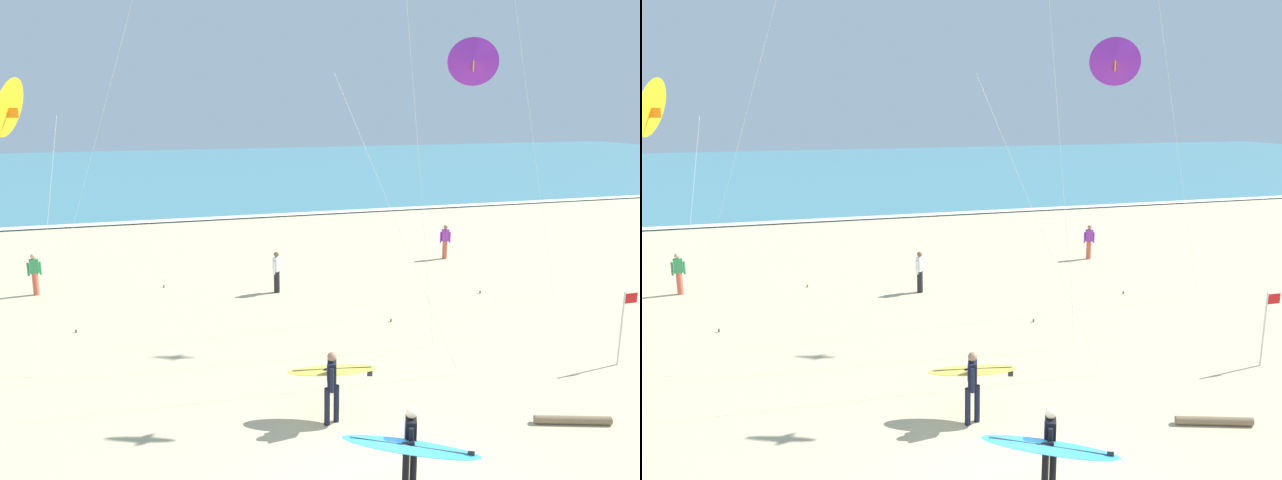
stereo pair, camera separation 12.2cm
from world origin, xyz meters
The scene contains 11 objects.
ocean_water centered at (0.00, 58.61, 0.04)m, with size 160.00×60.00×0.08m, color teal.
shoreline_foam centered at (0.00, 28.91, 0.09)m, with size 160.00×0.93×0.01m, color white.
surfer_lead centered at (-0.09, 3.08, 1.05)m, with size 2.13×1.21×1.71m.
surfer_trailing centered at (0.39, -0.07, 1.05)m, with size 2.48×1.45×1.71m.
kite_delta_violet_high centered at (3.83, 4.43, 8.02)m, with size 3.68×2.03×8.65m.
kite_delta_golden_low centered at (-6.91, 7.46, 6.95)m, with size 1.25×3.96×7.69m.
bystander_purple_top centered at (9.48, 15.86, 0.81)m, with size 0.49×0.25×1.59m.
bystander_white_top centered at (0.87, 12.95, 0.81)m, with size 0.35×0.40×1.59m.
bystander_green_top centered at (-7.88, 15.24, 0.81)m, with size 0.49×0.23×1.59m.
lifeguard_flag centered at (8.44, 3.71, 1.27)m, with size 0.45×0.05×2.10m.
driftwood_log centered at (5.04, 1.32, 0.10)m, with size 0.19×0.19×1.70m, color #846B4C.
Camera 2 is at (-3.95, -9.28, 7.06)m, focal length 34.85 mm.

